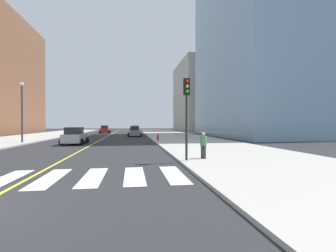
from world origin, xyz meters
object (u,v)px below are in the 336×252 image
pedestrian_waiting_east (203,144)px  street_lamp (22,107)px  car_silver_fourth (75,136)px  fire_hydrant (158,137)px  car_yellow_third (135,130)px  car_gray_nearest (135,132)px  car_red_second (105,130)px  traffic_light_near_corner (187,103)px

pedestrian_waiting_east → street_lamp: street_lamp is taller
car_silver_fourth → fire_hydrant: (9.75, 2.34, -0.32)m
fire_hydrant → street_lamp: size_ratio=0.13×
street_lamp → car_yellow_third: bearing=65.2°
car_gray_nearest → pedestrian_waiting_east: size_ratio=2.52×
car_yellow_third → pedestrian_waiting_east: size_ratio=2.49×
car_yellow_third → pedestrian_waiting_east: (3.72, -44.61, 0.20)m
car_yellow_third → fire_hydrant: bearing=96.0°
car_red_second → pedestrian_waiting_east: car_red_second is taller
car_gray_nearest → pedestrian_waiting_east: bearing=97.6°
traffic_light_near_corner → street_lamp: street_lamp is taller
car_silver_fourth → pedestrian_waiting_east: 17.67m
car_red_second → car_silver_fourth: bearing=-90.2°
car_yellow_third → pedestrian_waiting_east: bearing=95.6°
car_silver_fourth → street_lamp: bearing=165.5°
car_silver_fourth → pedestrian_waiting_east: size_ratio=2.63×
car_silver_fourth → traffic_light_near_corner: size_ratio=0.88×
car_gray_nearest → car_yellow_third: bearing=-91.0°
car_gray_nearest → traffic_light_near_corner: bearing=95.1°
fire_hydrant → car_red_second: bearing=108.5°
pedestrian_waiting_east → fire_hydrant: (-1.13, 16.27, -0.48)m
car_red_second → pedestrian_waiting_east: bearing=-76.7°
car_yellow_third → car_silver_fourth: (-7.16, -30.68, 0.05)m
car_silver_fourth → car_gray_nearest: bearing=66.4°
traffic_light_near_corner → fire_hydrant: size_ratio=5.52×
car_silver_fourth → traffic_light_near_corner: (9.66, -14.48, 2.70)m
car_red_second → traffic_light_near_corner: traffic_light_near_corner is taller
car_yellow_third → street_lamp: street_lamp is taller
street_lamp → fire_hydrant: bearing=2.3°
car_gray_nearest → pedestrian_waiting_east: car_gray_nearest is taller
traffic_light_near_corner → street_lamp: bearing=-45.6°
car_yellow_third → traffic_light_near_corner: traffic_light_near_corner is taller
car_silver_fourth → car_yellow_third: bearing=77.6°
pedestrian_waiting_east → fire_hydrant: pedestrian_waiting_east is taller
traffic_light_near_corner → street_lamp: (-15.87, 16.18, 0.70)m
car_gray_nearest → car_silver_fourth: size_ratio=0.96×
car_red_second → car_yellow_third: (7.14, -0.68, -0.01)m
car_silver_fourth → fire_hydrant: size_ratio=4.89×
car_red_second → pedestrian_waiting_east: 46.58m
traffic_light_near_corner → pedestrian_waiting_east: bearing=-155.5°
pedestrian_waiting_east → fire_hydrant: 16.31m
street_lamp → traffic_light_near_corner: bearing=-45.6°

